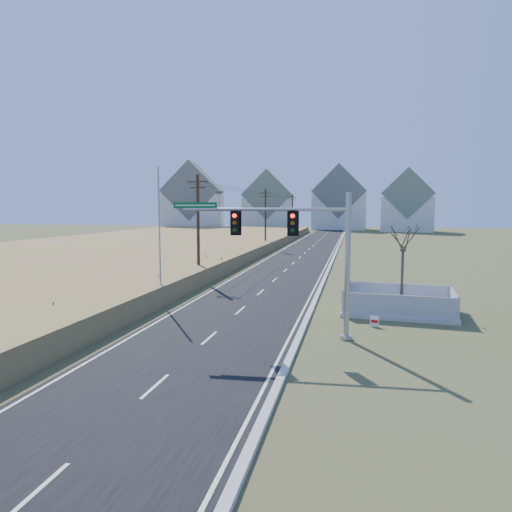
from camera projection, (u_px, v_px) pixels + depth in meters
The scene contains 16 objects.
ground at pixel (221, 328), 23.50m from camera, with size 260.00×260.00×0.00m, color #4D5529.
road at pixel (312, 247), 72.09m from camera, with size 8.00×180.00×0.06m, color black.
curb at pixel (338, 247), 71.21m from camera, with size 0.30×180.00×0.18m, color #B2AFA8.
reed_marsh at pixel (143, 246), 67.37m from camera, with size 38.00×110.00×1.30m, color #A07248.
utility_pole_near at pixel (198, 226), 38.96m from camera, with size 1.80×0.26×9.00m.
utility_pole_mid at pixel (265, 218), 68.11m from camera, with size 1.80×0.26×9.00m.
utility_pole_far at pixel (292, 215), 97.27m from camera, with size 1.80×0.26×9.00m.
condo_nw at pixel (193, 203), 127.90m from camera, with size 17.69×13.38×19.05m.
condo_nnw at pixel (268, 205), 131.53m from camera, with size 14.93×11.17×17.03m.
condo_n at pixel (339, 203), 131.13m from camera, with size 15.27×10.20×18.54m.
condo_ne at pixel (407, 206), 119.64m from camera, with size 14.12×10.51×16.52m.
traffic_signal_mast at pixel (308, 249), 21.39m from camera, with size 8.66×0.82×6.90m.
fence_enclosure at pixel (398, 308), 26.92m from camera, with size 6.67×4.84×1.45m.
open_sign at pixel (374, 321), 23.78m from camera, with size 0.44×0.10×0.55m.
flagpole at pixel (160, 250), 29.23m from camera, with size 0.40×0.40×8.79m.
bare_tree at pixel (403, 236), 28.25m from camera, with size 2.08×2.08×5.51m.
Camera 1 is at (6.62, -22.08, 6.18)m, focal length 32.00 mm.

